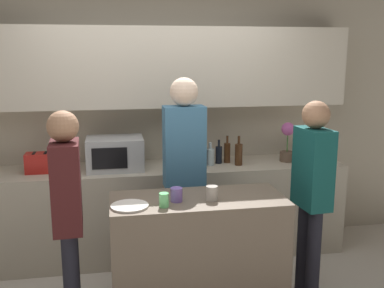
{
  "coord_description": "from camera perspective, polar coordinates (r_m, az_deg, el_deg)",
  "views": [
    {
      "loc": [
        -0.42,
        -2.77,
        1.98
      ],
      "look_at": [
        0.18,
        0.54,
        1.28
      ],
      "focal_mm": 42.0,
      "sensor_mm": 36.0,
      "label": 1
    }
  ],
  "objects": [
    {
      "name": "back_wall",
      "position": [
        4.47,
        -4.78,
        6.04
      ],
      "size": [
        6.4,
        0.4,
        2.7
      ],
      "color": "#B2A893",
      "rests_on": "ground_plane"
    },
    {
      "name": "back_counter",
      "position": [
        4.45,
        -4.21,
        -8.44
      ],
      "size": [
        3.6,
        0.62,
        0.89
      ],
      "color": "#B7AD99",
      "rests_on": "ground_plane"
    },
    {
      "name": "kitchen_island",
      "position": [
        3.46,
        0.75,
        -14.17
      ],
      "size": [
        1.27,
        0.55,
        0.93
      ],
      "color": "brown",
      "rests_on": "ground_plane"
    },
    {
      "name": "microwave",
      "position": [
        4.24,
        -9.75,
        -1.19
      ],
      "size": [
        0.52,
        0.39,
        0.3
      ],
      "color": "#B7BABC",
      "rests_on": "back_counter"
    },
    {
      "name": "toaster",
      "position": [
        4.31,
        -18.69,
        -2.26
      ],
      "size": [
        0.26,
        0.16,
        0.18
      ],
      "color": "#B21E19",
      "rests_on": "back_counter"
    },
    {
      "name": "potted_plant",
      "position": [
        4.57,
        12.02,
        0.25
      ],
      "size": [
        0.14,
        0.14,
        0.39
      ],
      "color": "brown",
      "rests_on": "back_counter"
    },
    {
      "name": "bottle_0",
      "position": [
        4.32,
        -0.06,
        -1.53
      ],
      "size": [
        0.08,
        0.08,
        0.25
      ],
      "color": "maroon",
      "rests_on": "back_counter"
    },
    {
      "name": "bottle_1",
      "position": [
        4.29,
        1.3,
        -1.2
      ],
      "size": [
        0.08,
        0.08,
        0.33
      ],
      "color": "black",
      "rests_on": "back_counter"
    },
    {
      "name": "bottle_2",
      "position": [
        4.35,
        2.34,
        -1.59
      ],
      "size": [
        0.08,
        0.08,
        0.22
      ],
      "color": "silver",
      "rests_on": "back_counter"
    },
    {
      "name": "bottle_3",
      "position": [
        4.42,
        3.42,
        -1.32
      ],
      "size": [
        0.06,
        0.06,
        0.24
      ],
      "color": "black",
      "rests_on": "back_counter"
    },
    {
      "name": "bottle_4",
      "position": [
        4.45,
        4.48,
        -1.06
      ],
      "size": [
        0.06,
        0.06,
        0.27
      ],
      "color": "#472814",
      "rests_on": "back_counter"
    },
    {
      "name": "bottle_5",
      "position": [
        4.36,
        5.95,
        -1.27
      ],
      "size": [
        0.07,
        0.07,
        0.29
      ],
      "color": "#472814",
      "rests_on": "back_counter"
    },
    {
      "name": "plate_on_island",
      "position": [
        3.13,
        -7.93,
        -7.8
      ],
      "size": [
        0.26,
        0.26,
        0.01
      ],
      "color": "white",
      "rests_on": "kitchen_island"
    },
    {
      "name": "cup_0",
      "position": [
        3.2,
        -1.98,
        -6.45
      ],
      "size": [
        0.09,
        0.09,
        0.1
      ],
      "color": "#795BB1",
      "rests_on": "kitchen_island"
    },
    {
      "name": "cup_1",
      "position": [
        3.23,
        2.54,
        -6.25
      ],
      "size": [
        0.08,
        0.08,
        0.1
      ],
      "color": "#BBB2A7",
      "rests_on": "kitchen_island"
    },
    {
      "name": "cup_2",
      "position": [
        3.09,
        -3.59,
        -7.12
      ],
      "size": [
        0.07,
        0.07,
        0.1
      ],
      "color": "#74E889",
      "rests_on": "kitchen_island"
    },
    {
      "name": "person_left",
      "position": [
        3.2,
        -15.53,
        -7.55
      ],
      "size": [
        0.21,
        0.35,
        1.6
      ],
      "rotation": [
        0.0,
        0.0,
        -1.52
      ],
      "color": "black",
      "rests_on": "ground_plane"
    },
    {
      "name": "person_center",
      "position": [
        3.75,
        -0.99,
        -2.34
      ],
      "size": [
        0.34,
        0.23,
        1.77
      ],
      "rotation": [
        0.0,
        0.0,
        -3.11
      ],
      "color": "black",
      "rests_on": "ground_plane"
    },
    {
      "name": "person_right",
      "position": [
        3.62,
        15.0,
        -5.07
      ],
      "size": [
        0.22,
        0.35,
        1.61
      ],
      "rotation": [
        0.0,
        0.0,
        -4.64
      ],
      "color": "black",
      "rests_on": "ground_plane"
    }
  ]
}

